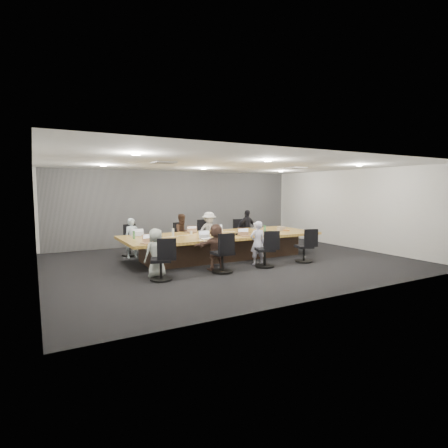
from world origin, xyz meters
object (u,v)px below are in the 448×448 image
laptop_4 (149,243)px  laptop_6 (247,236)px  laptop_3 (255,228)px  person_4 (156,253)px  chair_5 (222,256)px  mug_brown (151,237)px  chair_7 (304,249)px  laptop_2 (216,231)px  person_6 (258,243)px  bottle_green_right (265,229)px  bottle_green_left (134,235)px  conference_table (222,245)px  person_3 (247,229)px  chair_4 (161,263)px  person_2 (209,231)px  chair_3 (242,235)px  canvas_bag (281,229)px  chair_0 (130,244)px  chair_1 (179,240)px  laptop_0 (137,235)px  laptop_5 (207,239)px  person_1 (183,233)px  laptop_1 (189,232)px  chair_6 (265,253)px  snack_packet (286,230)px  chair_2 (205,237)px  person_0 (132,238)px  bottle_clear (173,232)px  stapler (238,234)px  person_5 (216,247)px

laptop_4 → laptop_6: 2.90m
laptop_3 → person_4: bearing=17.0°
chair_5 → mug_brown: size_ratio=7.02×
chair_7 → laptop_4: (-4.27, 0.90, 0.37)m
laptop_2 → person_6: bearing=91.7°
laptop_4 → bottle_green_right: (3.76, 0.32, 0.11)m
person_6 → bottle_green_left: bearing=-19.2°
conference_table → person_3: 2.22m
chair_4 → person_2: 4.11m
person_6 → laptop_3: bearing=-114.8°
chair_4 → laptop_2: (2.74, 2.50, 0.35)m
conference_table → chair_3: chair_3 is taller
canvas_bag → chair_3: bearing=102.2°
laptop_2 → laptop_6: 1.61m
chair_0 → chair_1: 1.66m
laptop_3 → person_3: bearing=-99.8°
laptop_0 → laptop_3: size_ratio=1.06×
bottle_green_left → person_4: bearing=-85.3°
laptop_5 → bottle_green_left: (-1.73, 0.98, 0.10)m
laptop_2 → laptop_6: (0.16, -1.60, 0.00)m
person_2 → canvas_bag: 2.44m
person_1 → bottle_green_right: 2.71m
chair_3 → laptop_1: bearing=24.9°
person_6 → chair_7: bearing=173.3°
chair_6 → snack_packet: (1.85, 1.40, 0.36)m
chair_2 → person_0: bearing=-2.0°
laptop_3 → bottle_clear: size_ratio=1.44×
chair_2 → laptop_3: size_ratio=2.65×
laptop_2 → bottle_green_left: (-2.86, -0.62, 0.10)m
mug_brown → chair_5: bearing=-51.4°
laptop_2 → person_3: 1.62m
chair_7 → mug_brown: (-4.00, 1.67, 0.42)m
person_0 → chair_4: bearing=-93.3°
laptop_5 → bottle_clear: 1.19m
laptop_0 → mug_brown: mug_brown is taller
person_2 → laptop_4: person_2 is taller
chair_5 → stapler: 1.70m
person_1 → person_6: size_ratio=1.06×
bottle_green_right → laptop_3: bearing=68.4°
person_0 → stapler: person_0 is taller
laptop_0 → person_5: bearing=121.0°
person_1 → person_2: person_2 is taller
bottle_clear → snack_packet: (3.73, -0.53, -0.09)m
laptop_6 → stapler: stapler is taller
chair_3 → stapler: 2.70m
bottle_clear → chair_3: bearing=24.4°
chair_5 → snack_packet: 3.46m
chair_3 → person_5: (-2.66, -3.05, 0.21)m
laptop_5 → laptop_6: bearing=0.7°
laptop_3 → person_4: person_4 is taller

